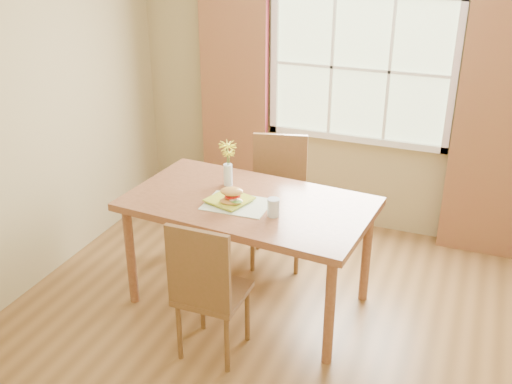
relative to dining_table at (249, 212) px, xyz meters
The scene contains 12 objects.
room 0.80m from the dining_table, 39.41° to the right, with size 4.24×3.84×2.74m.
window 1.75m from the dining_table, 74.53° to the left, with size 1.62×0.06×1.32m.
curtain_left 1.64m from the dining_table, 116.93° to the left, with size 0.65×0.08×2.20m, color maroon.
curtain_right 2.15m from the dining_table, 42.36° to the left, with size 0.65×0.08×2.20m, color maroon.
dining_table is the anchor object (origin of this frame).
chair_near 0.74m from the dining_table, 89.98° to the right, with size 0.42×0.42×1.02m.
chair_far 0.73m from the dining_table, 91.83° to the left, with size 0.54×0.54×1.08m.
placemat 0.14m from the dining_table, 119.39° to the right, with size 0.45×0.33×0.01m, color beige.
plate 0.17m from the dining_table, 146.89° to the right, with size 0.27×0.27×0.01m, color gold.
croissant_sandwich 0.22m from the dining_table, 119.95° to the right, with size 0.19×0.15×0.12m.
water_glass 0.33m from the dining_table, 32.47° to the right, with size 0.08×0.08×0.13m.
flower_vase 0.43m from the dining_table, 141.29° to the left, with size 0.14×0.14×0.34m.
Camera 1 is at (1.05, -3.22, 2.70)m, focal length 42.00 mm.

